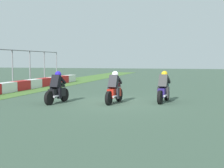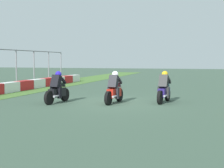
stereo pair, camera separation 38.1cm
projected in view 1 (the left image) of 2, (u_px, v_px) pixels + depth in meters
name	position (u px, v px, depth m)	size (l,w,h in m)	color
ground_plane	(114.00, 103.00, 14.99)	(120.00, 120.00, 0.00)	#3A5241
rider_lane_a	(164.00, 89.00, 15.01)	(2.04, 0.58, 1.51)	black
rider_lane_b	(114.00, 90.00, 14.70)	(2.04, 0.56, 1.51)	black
rider_lane_c	(57.00, 90.00, 14.73)	(2.04, 0.56, 1.51)	black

